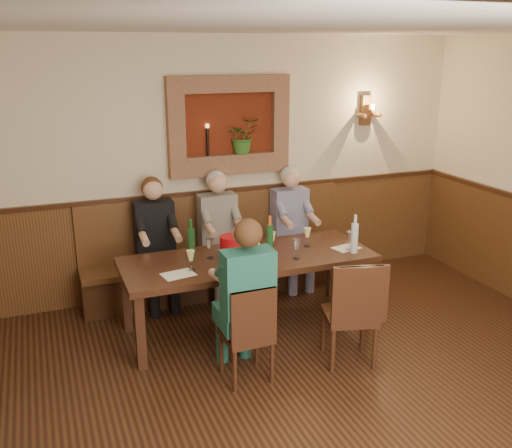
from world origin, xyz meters
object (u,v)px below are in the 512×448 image
(dining_table, at_px, (248,264))
(person_bench_mid, at_px, (220,246))
(wine_bottle_green_a, at_px, (270,238))
(person_bench_right, at_px, (292,238))
(person_chair_front, at_px, (244,312))
(water_bottle, at_px, (354,237))
(bench, at_px, (219,264))
(spittoon_bucket, at_px, (231,248))
(chair_near_right, at_px, (349,333))
(wine_bottle_green_b, at_px, (191,243))
(chair_near_left, at_px, (247,351))
(person_bench_left, at_px, (157,255))

(dining_table, height_order, person_bench_mid, person_bench_mid)
(dining_table, relative_size, wine_bottle_green_a, 6.34)
(dining_table, xyz_separation_m, person_bench_right, (0.85, 0.84, -0.10))
(person_chair_front, xyz_separation_m, water_bottle, (1.33, 0.51, 0.32))
(bench, bearing_deg, person_chair_front, -100.80)
(dining_table, distance_m, person_chair_front, 0.85)
(person_chair_front, xyz_separation_m, spittoon_bucket, (0.15, 0.76, 0.29))
(bench, height_order, wine_bottle_green_a, wine_bottle_green_a)
(bench, height_order, chair_near_right, bench)
(dining_table, height_order, wine_bottle_green_b, wine_bottle_green_b)
(chair_near_left, height_order, person_bench_right, person_bench_right)
(person_bench_mid, bearing_deg, chair_near_right, -70.82)
(chair_near_right, bearing_deg, person_bench_right, 97.10)
(person_bench_mid, distance_m, wine_bottle_green_a, 0.92)
(bench, relative_size, person_bench_mid, 2.13)
(dining_table, relative_size, wine_bottle_green_b, 6.16)
(dining_table, xyz_separation_m, person_bench_left, (-0.71, 0.84, -0.10))
(chair_near_right, bearing_deg, wine_bottle_green_b, 152.07)
(person_bench_mid, bearing_deg, bench, 83.71)
(spittoon_bucket, bearing_deg, wine_bottle_green_a, 3.76)
(person_bench_mid, xyz_separation_m, water_bottle, (1.01, -1.10, 0.32))
(dining_table, bearing_deg, wine_bottle_green_a, 1.55)
(person_chair_front, bearing_deg, water_bottle, 21.13)
(bench, height_order, chair_near_left, bench)
(person_bench_left, distance_m, wine_bottle_green_a, 1.29)
(dining_table, bearing_deg, chair_near_left, -111.40)
(person_bench_right, relative_size, water_bottle, 3.64)
(person_bench_left, relative_size, person_bench_mid, 0.99)
(wine_bottle_green_a, height_order, wine_bottle_green_b, wine_bottle_green_b)
(chair_near_right, relative_size, person_chair_front, 0.68)
(person_bench_mid, bearing_deg, chair_near_left, -100.70)
(chair_near_left, distance_m, person_chair_front, 0.34)
(person_bench_left, bearing_deg, person_chair_front, -76.87)
(bench, relative_size, chair_near_right, 3.12)
(person_bench_left, bearing_deg, water_bottle, -32.93)
(chair_near_right, height_order, spittoon_bucket, spittoon_bucket)
(chair_near_right, bearing_deg, person_bench_left, 142.06)
(chair_near_left, distance_m, person_bench_right, 2.08)
(spittoon_bucket, relative_size, wine_bottle_green_a, 0.62)
(person_chair_front, xyz_separation_m, wine_bottle_green_b, (-0.19, 0.92, 0.33))
(person_chair_front, distance_m, wine_bottle_green_a, 1.01)
(chair_near_right, xyz_separation_m, spittoon_bucket, (-0.78, 0.89, 0.59))
(bench, distance_m, person_chair_front, 1.77)
(person_bench_right, relative_size, wine_bottle_green_a, 3.66)
(person_bench_mid, bearing_deg, dining_table, -89.21)
(bench, height_order, wine_bottle_green_b, wine_bottle_green_b)
(dining_table, distance_m, chair_near_left, 0.99)
(person_bench_mid, height_order, person_chair_front, person_chair_front)
(dining_table, relative_size, person_bench_right, 1.73)
(chair_near_right, height_order, wine_bottle_green_b, wine_bottle_green_b)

